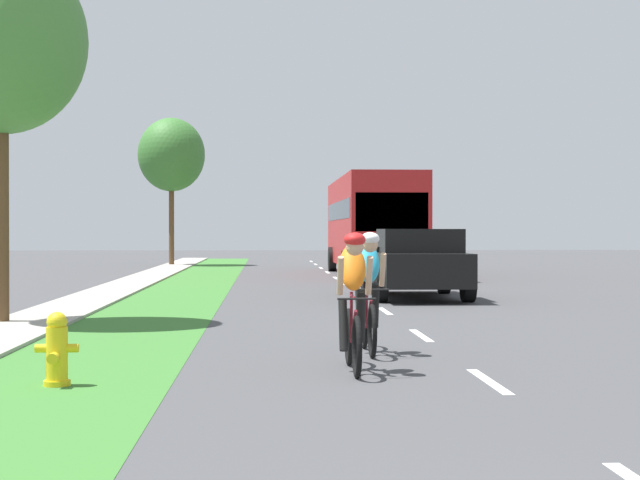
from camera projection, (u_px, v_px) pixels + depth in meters
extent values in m
plane|color=#424244|center=(369.00, 301.00, 22.97)|extent=(120.00, 120.00, 0.00)
cube|color=#38722D|center=(171.00, 301.00, 22.73)|extent=(2.35, 70.00, 0.01)
cube|color=#9E998E|center=(87.00, 302.00, 22.62)|extent=(1.42, 70.00, 0.10)
cube|color=white|center=(489.00, 381.00, 10.65)|extent=(0.12, 1.80, 0.01)
cube|color=white|center=(421.00, 335.00, 15.31)|extent=(0.12, 1.80, 0.01)
cube|color=white|center=(385.00, 311.00, 19.97)|extent=(0.12, 1.80, 0.01)
cube|color=white|center=(362.00, 296.00, 24.63)|extent=(0.12, 1.80, 0.01)
cube|color=white|center=(347.00, 286.00, 29.29)|extent=(0.12, 1.80, 0.01)
cube|color=white|center=(336.00, 278.00, 33.95)|extent=(0.12, 1.80, 0.01)
cube|color=white|center=(328.00, 272.00, 38.61)|extent=(0.12, 1.80, 0.01)
cube|color=white|center=(321.00, 268.00, 43.27)|extent=(0.12, 1.80, 0.01)
cube|color=white|center=(316.00, 264.00, 47.93)|extent=(0.12, 1.80, 0.01)
cube|color=white|center=(311.00, 261.00, 52.59)|extent=(0.12, 1.80, 0.01)
cylinder|color=yellow|center=(57.00, 383.00, 10.33)|extent=(0.28, 0.28, 0.06)
cylinder|color=yellow|center=(57.00, 354.00, 10.33)|extent=(0.22, 0.22, 0.55)
sphere|color=yellow|center=(57.00, 322.00, 10.32)|extent=(0.21, 0.21, 0.21)
cylinder|color=yellow|center=(41.00, 348.00, 10.32)|extent=(0.12, 0.09, 0.09)
cylinder|color=yellow|center=(73.00, 348.00, 10.34)|extent=(0.12, 0.09, 0.09)
cylinder|color=yellow|center=(53.00, 358.00, 10.16)|extent=(0.11, 0.14, 0.11)
torus|color=black|center=(349.00, 337.00, 11.91)|extent=(0.06, 0.68, 0.68)
torus|color=black|center=(357.00, 347.00, 10.87)|extent=(0.06, 0.68, 0.68)
cylinder|color=maroon|center=(353.00, 327.00, 11.29)|extent=(0.04, 0.59, 0.43)
cylinder|color=maroon|center=(351.00, 316.00, 11.57)|extent=(0.04, 0.04, 0.55)
cylinder|color=maroon|center=(353.00, 297.00, 11.34)|extent=(0.03, 0.55, 0.03)
cylinder|color=black|center=(357.00, 299.00, 10.89)|extent=(0.42, 0.02, 0.02)
ellipsoid|color=orange|center=(353.00, 268.00, 11.40)|extent=(0.30, 0.54, 0.63)
sphere|color=tan|center=(355.00, 247.00, 11.12)|extent=(0.20, 0.20, 0.20)
ellipsoid|color=red|center=(355.00, 240.00, 11.12)|extent=(0.24, 0.28, 0.16)
cylinder|color=tan|center=(340.00, 276.00, 11.12)|extent=(0.07, 0.26, 0.45)
cylinder|color=tan|center=(369.00, 276.00, 11.13)|extent=(0.07, 0.26, 0.45)
cylinder|color=black|center=(343.00, 325.00, 11.48)|extent=(0.10, 0.30, 0.60)
cylinder|color=black|center=(361.00, 317.00, 11.44)|extent=(0.10, 0.25, 0.61)
torus|color=black|center=(364.00, 323.00, 13.63)|extent=(0.06, 0.68, 0.68)
torus|color=black|center=(372.00, 331.00, 12.59)|extent=(0.06, 0.68, 0.68)
cylinder|color=maroon|center=(369.00, 314.00, 13.01)|extent=(0.04, 0.59, 0.43)
cylinder|color=maroon|center=(367.00, 305.00, 13.29)|extent=(0.04, 0.04, 0.55)
cylinder|color=maroon|center=(368.00, 288.00, 13.05)|extent=(0.03, 0.55, 0.03)
cylinder|color=black|center=(372.00, 290.00, 12.60)|extent=(0.42, 0.02, 0.02)
ellipsoid|color=#26A5CC|center=(368.00, 263.00, 13.12)|extent=(0.30, 0.54, 0.63)
sphere|color=tan|center=(370.00, 245.00, 12.84)|extent=(0.20, 0.20, 0.20)
ellipsoid|color=white|center=(370.00, 238.00, 12.84)|extent=(0.24, 0.28, 0.16)
cylinder|color=tan|center=(358.00, 270.00, 12.83)|extent=(0.07, 0.26, 0.45)
cylinder|color=tan|center=(383.00, 270.00, 12.85)|extent=(0.07, 0.26, 0.45)
cylinder|color=black|center=(360.00, 313.00, 13.20)|extent=(0.10, 0.30, 0.60)
cylinder|color=black|center=(375.00, 305.00, 13.16)|extent=(0.10, 0.25, 0.61)
cube|color=black|center=(415.00, 268.00, 23.99)|extent=(1.96, 5.10, 0.76)
cube|color=black|center=(419.00, 243.00, 23.22)|extent=(1.80, 1.78, 0.64)
cube|color=#1E2833|center=(424.00, 244.00, 22.51)|extent=(1.67, 0.08, 0.52)
cube|color=black|center=(372.00, 254.00, 24.96)|extent=(0.08, 2.80, 0.40)
cube|color=black|center=(444.00, 254.00, 25.05)|extent=(0.08, 2.80, 0.40)
cube|color=black|center=(401.00, 253.00, 26.49)|extent=(1.80, 0.08, 0.40)
cylinder|color=black|center=(381.00, 285.00, 22.41)|extent=(0.26, 0.76, 0.76)
cylinder|color=black|center=(468.00, 285.00, 22.52)|extent=(0.26, 0.76, 0.76)
cylinder|color=black|center=(367.00, 279.00, 25.47)|extent=(0.26, 0.76, 0.76)
cylinder|color=black|center=(444.00, 279.00, 25.57)|extent=(0.26, 0.76, 0.76)
cube|color=red|center=(372.00, 222.00, 36.62)|extent=(2.50, 11.60, 3.10)
cube|color=#1E2833|center=(372.00, 211.00, 36.61)|extent=(2.52, 10.67, 0.64)
cube|color=#1E2833|center=(392.00, 212.00, 30.85)|extent=(2.25, 0.06, 1.20)
cylinder|color=black|center=(346.00, 265.00, 32.80)|extent=(0.28, 0.96, 0.96)
cylinder|color=black|center=(422.00, 265.00, 32.93)|extent=(0.28, 0.96, 0.96)
cylinder|color=black|center=(332.00, 259.00, 39.75)|extent=(0.28, 0.96, 0.96)
cylinder|color=black|center=(395.00, 259.00, 39.88)|extent=(0.28, 0.96, 0.96)
cylinder|color=brown|center=(2.00, 216.00, 17.16)|extent=(0.24, 0.24, 3.69)
ellipsoid|color=#478438|center=(1.00, 40.00, 17.14)|extent=(2.91, 2.91, 3.20)
cylinder|color=brown|center=(172.00, 223.00, 46.41)|extent=(0.24, 0.24, 3.88)
ellipsoid|color=#38722D|center=(171.00, 155.00, 46.38)|extent=(3.08, 3.08, 3.39)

